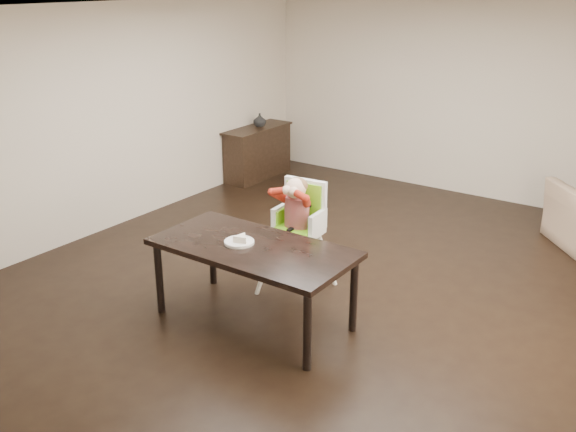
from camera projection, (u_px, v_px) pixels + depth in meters
name	position (u px, v px, depth m)	size (l,w,h in m)	color
ground	(328.00, 277.00, 6.73)	(7.00, 7.00, 0.00)	black
room_walls	(332.00, 101.00, 6.07)	(6.02, 7.02, 2.71)	beige
dining_table	(253.00, 254.00, 5.66)	(1.80, 0.90, 0.75)	black
high_chair	(298.00, 211.00, 6.21)	(0.53, 0.53, 1.18)	white
plate	(240.00, 241.00, 5.66)	(0.31, 0.31, 0.08)	white
sideboard	(258.00, 152.00, 9.94)	(0.44, 1.26, 0.79)	black
vase	(260.00, 120.00, 9.81)	(0.20, 0.20, 0.20)	#99999E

